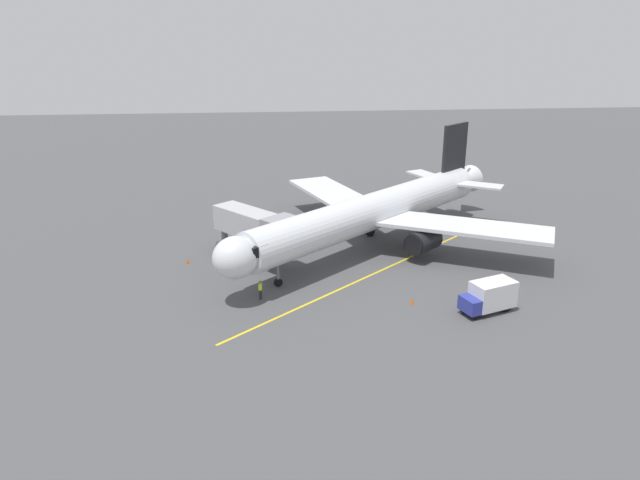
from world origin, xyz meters
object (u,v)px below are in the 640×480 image
box_truck_near_nose (489,296)px  airplane (374,212)px  safety_cone_nose_left (412,301)px  jet_bridge (259,227)px  safety_cone_wing_port (236,240)px  ground_crew_marshaller (260,290)px  safety_cone_nose_right (187,261)px

box_truck_near_nose → airplane: bearing=-67.7°
box_truck_near_nose → safety_cone_nose_left: bearing=-19.3°
jet_bridge → safety_cone_wing_port: bearing=-68.0°
box_truck_near_nose → jet_bridge: bearing=-34.2°
ground_crew_marshaller → box_truck_near_nose: (-18.58, 4.30, 0.50)m
airplane → box_truck_near_nose: (-6.52, 15.90, -2.62)m
safety_cone_nose_left → safety_cone_nose_right: same height
ground_crew_marshaller → box_truck_near_nose: 19.08m
jet_bridge → box_truck_near_nose: jet_bridge is taller
box_truck_near_nose → ground_crew_marshaller: bearing=-13.0°
ground_crew_marshaller → safety_cone_nose_left: bearing=170.0°
safety_cone_nose_left → safety_cone_wing_port: same height
airplane → safety_cone_nose_left: bearing=92.9°
ground_crew_marshaller → safety_cone_nose_right: bearing=-51.1°
ground_crew_marshaller → safety_cone_nose_right: (7.20, -8.91, -0.61)m
ground_crew_marshaller → safety_cone_nose_left: ground_crew_marshaller is taller
safety_cone_nose_right → safety_cone_wing_port: same height
jet_bridge → safety_cone_wing_port: 7.86m
safety_cone_wing_port → jet_bridge: bearing=112.0°
jet_bridge → safety_cone_nose_right: (7.20, -0.60, -3.49)m
airplane → safety_cone_nose_left: size_ratio=61.17×
jet_bridge → safety_cone_nose_right: bearing=-4.7°
safety_cone_nose_left → jet_bridge: bearing=-39.6°
ground_crew_marshaller → safety_cone_nose_left: (-12.77, 2.26, -0.61)m
safety_cone_nose_right → box_truck_near_nose: bearing=152.9°
safety_cone_wing_port → safety_cone_nose_right: bearing=52.5°
safety_cone_nose_right → jet_bridge: bearing=175.3°
jet_bridge → box_truck_near_nose: bearing=145.8°
box_truck_near_nose → safety_cone_wing_port: 28.60m
ground_crew_marshaller → box_truck_near_nose: box_truck_near_nose is taller
box_truck_near_nose → safety_cone_wing_port: box_truck_near_nose is taller
safety_cone_nose_right → safety_cone_wing_port: (-4.56, -5.94, 0.00)m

